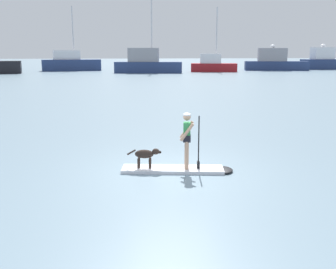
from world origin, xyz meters
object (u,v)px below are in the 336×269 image
object	(u,v)px
moored_boat_outer	(70,63)
moored_boat_starboard	(324,61)
person_paddler	(187,136)
dog	(146,155)
moored_boat_far_port	(147,64)
paddleboard	(180,169)
moored_boat_center	(275,62)
moored_boat_far_starboard	(213,65)

from	to	relation	value
moored_boat_outer	moored_boat_starboard	bearing A→B (deg)	-0.47
person_paddler	moored_boat_outer	bearing A→B (deg)	98.69
dog	moored_boat_outer	world-z (taller)	moored_boat_outer
moored_boat_far_port	moored_boat_starboard	xyz separation A→B (m)	(36.77, 8.99, 0.09)
dog	moored_boat_far_port	distance (m)	55.51
dog	paddleboard	bearing A→B (deg)	-9.64
paddleboard	dog	bearing A→B (deg)	170.36
moored_boat_outer	moored_boat_starboard	size ratio (longest dim) A/B	1.16
moored_boat_far_port	paddleboard	bearing A→B (deg)	-93.93
dog	moored_boat_center	bearing A→B (deg)	64.01
moored_boat_outer	moored_boat_starboard	distance (m)	50.30
moored_boat_outer	moored_boat_far_starboard	world-z (taller)	moored_boat_outer
paddleboard	moored_boat_far_starboard	world-z (taller)	moored_boat_far_starboard
moored_boat_far_starboard	moored_boat_starboard	bearing A→B (deg)	15.42
person_paddler	moored_boat_far_port	world-z (taller)	moored_boat_far_port
moored_boat_far_starboard	moored_boat_center	bearing A→B (deg)	14.22
person_paddler	dog	world-z (taller)	person_paddler
moored_boat_outer	moored_boat_far_starboard	xyz separation A→B (m)	(25.37, -7.29, -0.24)
paddleboard	moored_boat_far_port	size ratio (longest dim) A/B	0.27
moored_boat_far_starboard	moored_boat_center	xyz separation A→B (m)	(12.93, 3.28, 0.34)
moored_boat_far_starboard	moored_boat_center	world-z (taller)	moored_boat_far_starboard
moored_boat_outer	moored_boat_far_starboard	distance (m)	26.40
dog	moored_boat_starboard	world-z (taller)	moored_boat_starboard
dog	moored_boat_outer	size ratio (longest dim) A/B	0.09
moored_boat_far_port	moored_boat_far_starboard	distance (m)	12.04
paddleboard	moored_boat_outer	distance (m)	65.60
moored_boat_far_port	person_paddler	bearing A→B (deg)	-93.72
moored_boat_far_port	moored_boat_starboard	size ratio (longest dim) A/B	1.26
moored_boat_starboard	moored_boat_far_starboard	bearing A→B (deg)	-164.58
moored_boat_far_port	moored_boat_starboard	distance (m)	37.86
moored_boat_far_port	moored_boat_far_starboard	bearing A→B (deg)	10.13
moored_boat_outer	moored_boat_far_starboard	bearing A→B (deg)	-16.03
moored_boat_outer	moored_boat_far_port	size ratio (longest dim) A/B	0.92
person_paddler	moored_boat_center	xyz separation A→B (m)	(28.38, 60.88, 0.50)
paddleboard	dog	size ratio (longest dim) A/B	3.29
paddleboard	moored_boat_far_port	world-z (taller)	moored_boat_far_port
dog	moored_boat_far_starboard	distance (m)	59.77
dog	moored_boat_far_port	size ratio (longest dim) A/B	0.08
moored_boat_far_starboard	moored_boat_center	distance (m)	13.34
moored_boat_center	moored_boat_starboard	distance (m)	12.53
dog	moored_boat_far_starboard	world-z (taller)	moored_boat_far_starboard
dog	moored_boat_outer	bearing A→B (deg)	97.67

